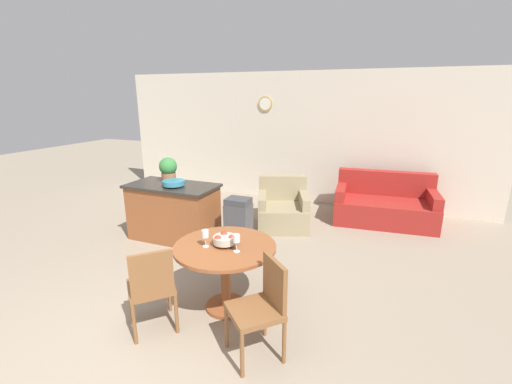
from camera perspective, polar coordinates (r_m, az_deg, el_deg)
ground_plane at (r=3.50m, az=-22.61°, el=-25.19°), size 24.00×24.00×0.00m
wall_back at (r=7.39m, az=6.05°, el=8.98°), size 8.00×0.09×2.70m
dining_table at (r=3.65m, az=-5.14°, el=-11.22°), size 1.06×1.06×0.74m
dining_chair_near_left at (r=3.49m, az=-17.03°, el=-14.60°), size 0.59×0.59×0.89m
dining_chair_near_right at (r=3.10m, az=0.99°, el=-18.08°), size 0.59×0.59×0.89m
fruit_bowl at (r=3.55m, az=-5.24°, el=-7.84°), size 0.24×0.24×0.12m
wine_glass_left at (r=3.52m, az=-8.45°, el=-7.03°), size 0.07×0.07×0.18m
wine_glass_right at (r=3.38m, az=-3.27°, el=-7.85°), size 0.07×0.07×0.18m
kitchen_island at (r=5.58m, az=-13.55°, el=-3.20°), size 1.40×0.72×0.89m
teal_bowl at (r=5.33m, az=-13.57°, el=1.50°), size 0.34×0.34×0.09m
potted_plant at (r=5.64m, az=-14.42°, el=3.75°), size 0.28×0.28×0.39m
trash_bin at (r=5.12m, az=-2.94°, el=-5.25°), size 0.36×0.29×0.78m
couch at (r=6.63m, az=20.59°, el=-2.13°), size 1.79×1.12×0.87m
armchair at (r=6.01m, az=4.48°, el=-3.04°), size 1.10×1.12×0.84m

